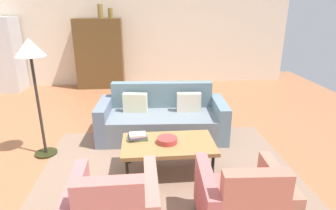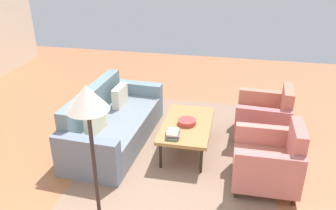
{
  "view_description": "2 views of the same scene",
  "coord_description": "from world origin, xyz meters",
  "px_view_note": "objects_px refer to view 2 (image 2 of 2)",
  "views": [
    {
      "loc": [
        0.2,
        -3.86,
        2.14
      ],
      "look_at": [
        0.56,
        0.09,
        0.73
      ],
      "focal_mm": 30.5,
      "sensor_mm": 36.0,
      "label": 1
    },
    {
      "loc": [
        -3.91,
        -1.17,
        2.9
      ],
      "look_at": [
        0.35,
        -0.3,
        0.79
      ],
      "focal_mm": 37.28,
      "sensor_mm": 36.0,
      "label": 2
    }
  ],
  "objects_px": {
    "armchair_left": "(271,162)",
    "floor_lamp": "(88,113)",
    "coffee_table": "(187,126)",
    "book_stack": "(173,134)",
    "couch": "(111,125)",
    "fruit_bowl": "(187,122)",
    "armchair_right": "(267,118)"
  },
  "relations": [
    {
      "from": "floor_lamp",
      "to": "armchair_left",
      "type": "bearing_deg",
      "value": -56.82
    },
    {
      "from": "fruit_bowl",
      "to": "floor_lamp",
      "type": "height_order",
      "value": "floor_lamp"
    },
    {
      "from": "coffee_table",
      "to": "couch",
      "type": "bearing_deg",
      "value": 89.75
    },
    {
      "from": "fruit_bowl",
      "to": "floor_lamp",
      "type": "distance_m",
      "value": 2.13
    },
    {
      "from": "armchair_right",
      "to": "floor_lamp",
      "type": "xyz_separation_m",
      "value": [
        -2.39,
        1.82,
        1.1
      ]
    },
    {
      "from": "armchair_left",
      "to": "fruit_bowl",
      "type": "bearing_deg",
      "value": 63.04
    },
    {
      "from": "armchair_right",
      "to": "book_stack",
      "type": "xyz_separation_m",
      "value": [
        -0.99,
        1.3,
        0.14
      ]
    },
    {
      "from": "coffee_table",
      "to": "book_stack",
      "type": "distance_m",
      "value": 0.43
    },
    {
      "from": "coffee_table",
      "to": "floor_lamp",
      "type": "height_order",
      "value": "floor_lamp"
    },
    {
      "from": "couch",
      "to": "book_stack",
      "type": "relative_size",
      "value": 7.84
    },
    {
      "from": "couch",
      "to": "book_stack",
      "type": "xyz_separation_m",
      "value": [
        -0.4,
        -1.05,
        0.19
      ]
    },
    {
      "from": "couch",
      "to": "fruit_bowl",
      "type": "relative_size",
      "value": 8.17
    },
    {
      "from": "couch",
      "to": "fruit_bowl",
      "type": "distance_m",
      "value": 1.2
    },
    {
      "from": "fruit_bowl",
      "to": "couch",
      "type": "bearing_deg",
      "value": 89.02
    },
    {
      "from": "armchair_right",
      "to": "fruit_bowl",
      "type": "xyz_separation_m",
      "value": [
        -0.61,
        1.17,
        0.13
      ]
    },
    {
      "from": "armchair_left",
      "to": "couch",
      "type": "bearing_deg",
      "value": 75.24
    },
    {
      "from": "coffee_table",
      "to": "armchair_right",
      "type": "relative_size",
      "value": 1.36
    },
    {
      "from": "armchair_right",
      "to": "fruit_bowl",
      "type": "distance_m",
      "value": 1.32
    },
    {
      "from": "book_stack",
      "to": "armchair_right",
      "type": "bearing_deg",
      "value": -52.69
    },
    {
      "from": "armchair_left",
      "to": "fruit_bowl",
      "type": "height_order",
      "value": "armchair_left"
    },
    {
      "from": "fruit_bowl",
      "to": "book_stack",
      "type": "height_order",
      "value": "book_stack"
    },
    {
      "from": "armchair_right",
      "to": "floor_lamp",
      "type": "bearing_deg",
      "value": 145.84
    },
    {
      "from": "couch",
      "to": "coffee_table",
      "type": "height_order",
      "value": "couch"
    },
    {
      "from": "book_stack",
      "to": "coffee_table",
      "type": "bearing_deg",
      "value": -19.0
    },
    {
      "from": "fruit_bowl",
      "to": "floor_lamp",
      "type": "relative_size",
      "value": 0.15
    },
    {
      "from": "armchair_left",
      "to": "armchair_right",
      "type": "bearing_deg",
      "value": -0.33
    },
    {
      "from": "couch",
      "to": "fruit_bowl",
      "type": "xyz_separation_m",
      "value": [
        -0.02,
        -1.19,
        0.19
      ]
    },
    {
      "from": "armchair_left",
      "to": "armchair_right",
      "type": "distance_m",
      "value": 1.2
    },
    {
      "from": "armchair_left",
      "to": "floor_lamp",
      "type": "distance_m",
      "value": 2.44
    },
    {
      "from": "couch",
      "to": "floor_lamp",
      "type": "height_order",
      "value": "floor_lamp"
    },
    {
      "from": "couch",
      "to": "book_stack",
      "type": "height_order",
      "value": "couch"
    },
    {
      "from": "armchair_left",
      "to": "floor_lamp",
      "type": "height_order",
      "value": "floor_lamp"
    }
  ]
}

